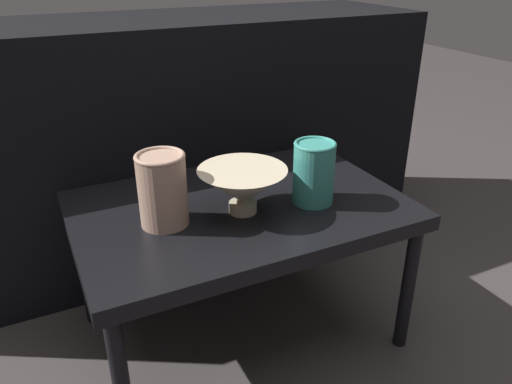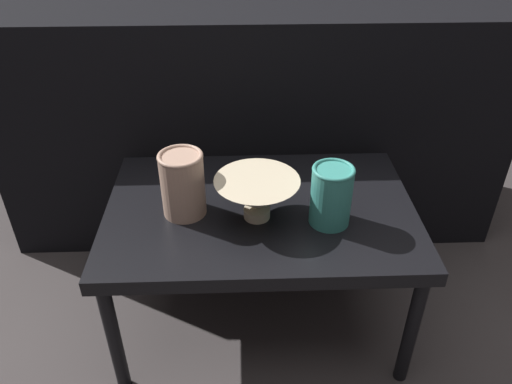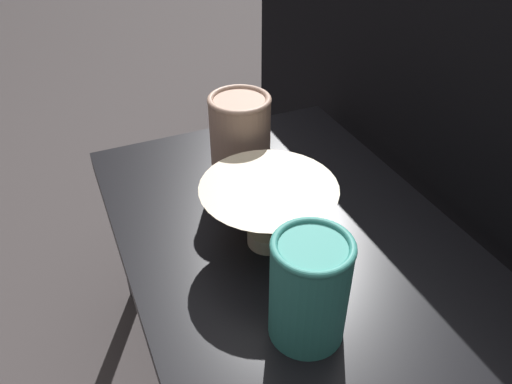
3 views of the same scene
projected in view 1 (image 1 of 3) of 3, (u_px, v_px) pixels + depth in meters
The scene contains 6 objects.
ground_plane at pixel (242, 330), 1.46m from camera, with size 8.00×8.00×0.00m, color #383333.
table at pixel (240, 217), 1.29m from camera, with size 0.83×0.55×0.42m.
couch_backdrop at pixel (172, 139), 1.74m from camera, with size 1.72×0.50×0.81m.
bowl at pixel (243, 187), 1.20m from camera, with size 0.22×0.22×0.11m.
vase_textured_left at pixel (162, 189), 1.14m from camera, with size 0.12×0.12×0.18m.
vase_colorful_right at pixel (314, 172), 1.25m from camera, with size 0.11×0.11×0.16m.
Camera 1 is at (-0.46, -1.04, 1.00)m, focal length 35.00 mm.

